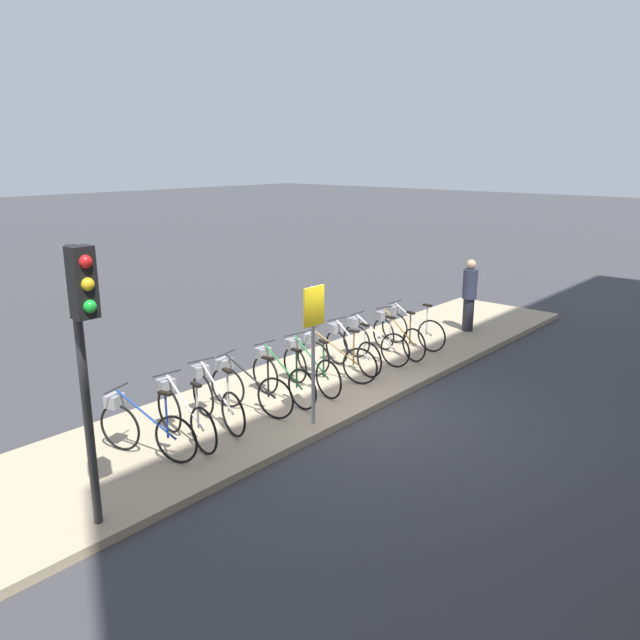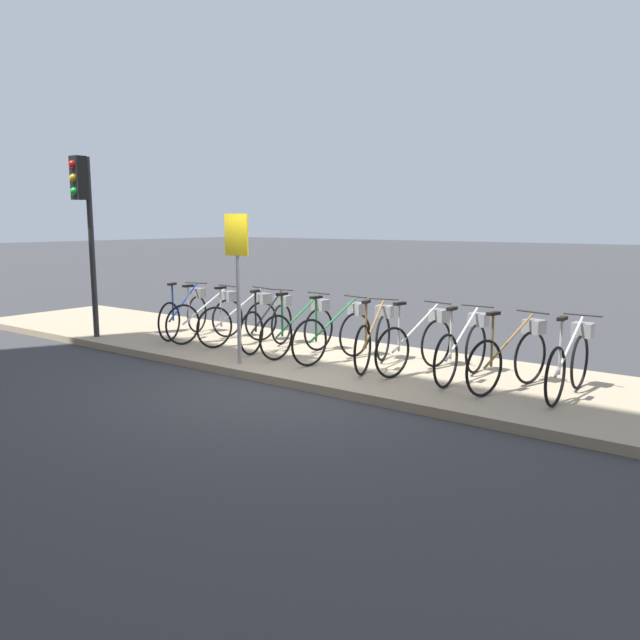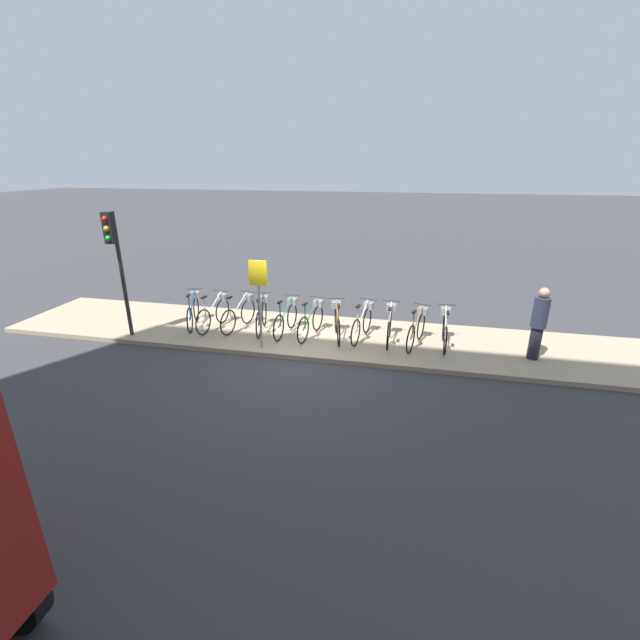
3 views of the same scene
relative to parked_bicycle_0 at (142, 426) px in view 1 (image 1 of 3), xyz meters
The scene contains 16 objects.
ground_plane 3.72m from the parked_bicycle_0, 22.08° to the right, with size 120.00×120.00×0.00m, color #38383A.
sidewalk 3.44m from the parked_bicycle_0, ahead, with size 16.90×2.93×0.12m.
parked_bicycle_0 is the anchor object (origin of this frame).
parked_bicycle_1 0.67m from the parked_bicycle_0, ahead, with size 0.46×1.66×1.02m.
parked_bicycle_2 1.36m from the parked_bicycle_0, ahead, with size 0.50×1.64×1.02m.
parked_bicycle_3 2.00m from the parked_bicycle_0, ahead, with size 0.49×1.65×1.02m.
parked_bicycle_4 2.72m from the parked_bicycle_0, ahead, with size 0.46×1.66×1.02m.
parked_bicycle_5 3.42m from the parked_bicycle_0, ahead, with size 0.48×1.65×1.02m.
parked_bicycle_6 4.09m from the parked_bicycle_0, ahead, with size 0.56×1.62×1.02m.
parked_bicycle_7 4.75m from the parked_bicycle_0, ahead, with size 0.50×1.64×1.02m.
parked_bicycle_8 5.44m from the parked_bicycle_0, ahead, with size 0.46×1.67×1.02m.
parked_bicycle_9 6.13m from the parked_bicycle_0, ahead, with size 0.58×1.62×1.02m.
parked_bicycle_10 6.80m from the parked_bicycle_0, ahead, with size 0.46×1.67×1.02m.
pedestrian 8.82m from the parked_bicycle_0, ahead, with size 0.34×0.34×1.72m.
traffic_light 2.55m from the parked_bicycle_0, 138.36° to the right, with size 0.24×0.40×3.22m.
sign_post 2.83m from the parked_bicycle_0, 24.58° to the right, with size 0.44×0.07×2.20m.
Camera 1 is at (-7.79, -5.76, 4.24)m, focal length 35.00 mm.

